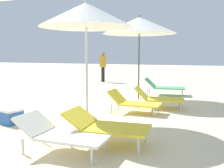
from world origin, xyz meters
name	(u,v)px	position (x,y,z in m)	size (l,w,h in m)	color
lounger_second_shoreside	(62,133)	(0.33, 4.48, 0.29)	(1.40, 0.71, 0.55)	white
umbrella_third	(86,15)	(-0.27, 6.24, 2.26)	(1.96, 1.96, 2.58)	silver
lounger_third_shoreside	(133,102)	(0.33, 7.48, 0.27)	(1.31, 0.64, 0.55)	yellow
lounger_third_inland	(107,126)	(0.77, 5.08, 0.31)	(1.41, 0.86, 0.55)	yellow
umbrella_farthest	(139,25)	(-0.27, 9.60, 2.39)	(2.39, 2.39, 2.72)	#4C4C51
lounger_farthest_shoreside	(164,86)	(0.31, 10.72, 0.31)	(1.52, 0.92, 0.61)	#4CA572
lounger_farthest_inland	(158,98)	(0.74, 8.31, 0.28)	(1.43, 0.94, 0.58)	yellow
person_walking_mid	(103,64)	(-3.86, 14.03, 0.98)	(0.22, 0.36, 1.63)	#262628
cooler_box	(11,116)	(-1.63, 5.39, 0.16)	(0.49, 0.43, 0.31)	#2659B2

